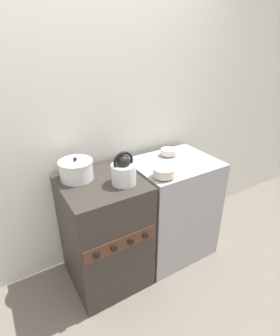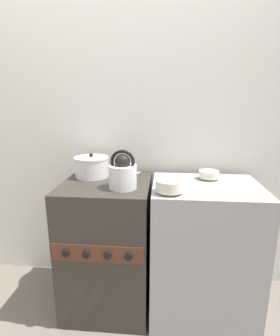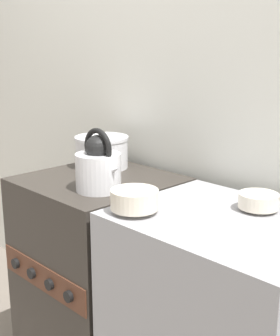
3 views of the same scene
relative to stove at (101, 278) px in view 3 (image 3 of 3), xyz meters
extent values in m
cube|color=silver|center=(0.00, 0.36, 0.79)|extent=(7.00, 0.06, 2.50)
cube|color=#332D28|center=(0.00, 0.00, 0.00)|extent=(0.58, 0.58, 0.92)
cube|color=#512D1E|center=(0.00, -0.29, 0.11)|extent=(0.55, 0.01, 0.11)
cylinder|color=black|center=(-0.19, -0.30, 0.11)|extent=(0.04, 0.02, 0.04)
cylinder|color=black|center=(-0.06, -0.30, 0.11)|extent=(0.04, 0.02, 0.04)
cylinder|color=black|center=(0.06, -0.30, 0.11)|extent=(0.04, 0.02, 0.04)
cylinder|color=black|center=(0.19, -0.30, 0.11)|extent=(0.04, 0.02, 0.04)
cylinder|color=silver|center=(0.13, -0.10, 0.53)|extent=(0.17, 0.17, 0.14)
sphere|color=black|center=(0.13, -0.10, 0.63)|extent=(0.10, 0.10, 0.10)
torus|color=black|center=(0.13, -0.10, 0.63)|extent=(0.15, 0.02, 0.15)
cone|color=silver|center=(0.21, -0.10, 0.55)|extent=(0.09, 0.04, 0.07)
cylinder|color=silver|center=(-0.13, 0.13, 0.52)|extent=(0.23, 0.23, 0.13)
cylinder|color=silver|center=(-0.13, 0.13, 0.59)|extent=(0.24, 0.24, 0.01)
sphere|color=black|center=(-0.13, 0.13, 0.62)|extent=(0.03, 0.03, 0.03)
cylinder|color=beige|center=(0.41, -0.19, 0.47)|extent=(0.07, 0.07, 0.01)
cylinder|color=beige|center=(0.41, -0.19, 0.51)|extent=(0.16, 0.16, 0.06)
cylinder|color=beige|center=(0.69, 0.12, 0.47)|extent=(0.06, 0.06, 0.01)
cylinder|color=beige|center=(0.69, 0.12, 0.50)|extent=(0.13, 0.13, 0.05)
camera|label=1|loc=(-0.61, -1.54, 1.37)|focal=28.00mm
camera|label=2|loc=(0.38, -1.63, 0.98)|focal=28.00mm
camera|label=3|loc=(1.46, -1.19, 0.99)|focal=50.00mm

